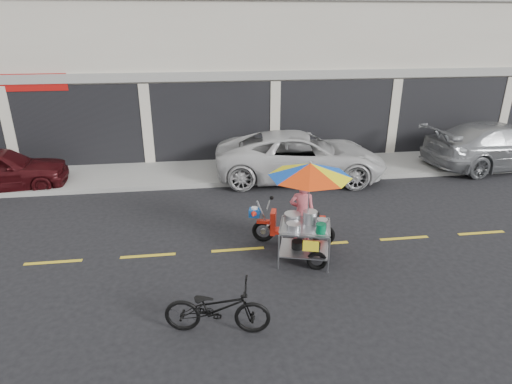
{
  "coord_description": "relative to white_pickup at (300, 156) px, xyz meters",
  "views": [
    {
      "loc": [
        -2.76,
        -8.51,
        4.83
      ],
      "look_at": [
        -1.5,
        0.6,
        1.15
      ],
      "focal_mm": 30.0,
      "sensor_mm": 36.0,
      "label": 1
    }
  ],
  "objects": [
    {
      "name": "silver_pickup",
      "position": [
        7.19,
        0.21,
        0.02
      ],
      "size": [
        5.61,
        2.77,
        1.57
      ],
      "primitive_type": "imported",
      "rotation": [
        0.0,
        0.0,
        1.68
      ],
      "color": "#94979B",
      "rests_on": "ground"
    },
    {
      "name": "food_vendor_rig",
      "position": [
        -1.07,
        -4.84,
        0.65
      ],
      "size": [
        2.22,
        2.19,
        2.25
      ],
      "rotation": [
        0.0,
        0.0,
        -0.28
      ],
      "color": "black",
      "rests_on": "ground"
    },
    {
      "name": "shophouse_block",
      "position": [
        2.32,
        6.1,
        3.48
      ],
      "size": [
        36.0,
        8.11,
        10.4
      ],
      "color": "beige",
      "rests_on": "ground"
    },
    {
      "name": "sidewalk",
      "position": [
        -0.5,
        1.01,
        -0.69
      ],
      "size": [
        45.0,
        3.0,
        0.15
      ],
      "primitive_type": "cube",
      "color": "gray",
      "rests_on": "ground"
    },
    {
      "name": "white_pickup",
      "position": [
        0.0,
        0.0,
        0.0
      ],
      "size": [
        5.73,
        3.13,
        1.52
      ],
      "primitive_type": "imported",
      "rotation": [
        0.0,
        0.0,
        1.46
      ],
      "color": "silver",
      "rests_on": "ground"
    },
    {
      "name": "near_bicycle",
      "position": [
        -3.1,
        -7.17,
        -0.3
      ],
      "size": [
        1.84,
        0.91,
        0.92
      ],
      "primitive_type": "imported",
      "rotation": [
        0.0,
        0.0,
        1.39
      ],
      "color": "black",
      "rests_on": "ground"
    },
    {
      "name": "ground",
      "position": [
        -0.5,
        -4.49,
        -0.76
      ],
      "size": [
        90.0,
        90.0,
        0.0
      ],
      "primitive_type": "plane",
      "color": "black"
    },
    {
      "name": "centerline",
      "position": [
        -0.5,
        -4.49,
        -0.76
      ],
      "size": [
        42.0,
        0.1,
        0.01
      ],
      "primitive_type": "cube",
      "color": "gold",
      "rests_on": "ground"
    }
  ]
}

